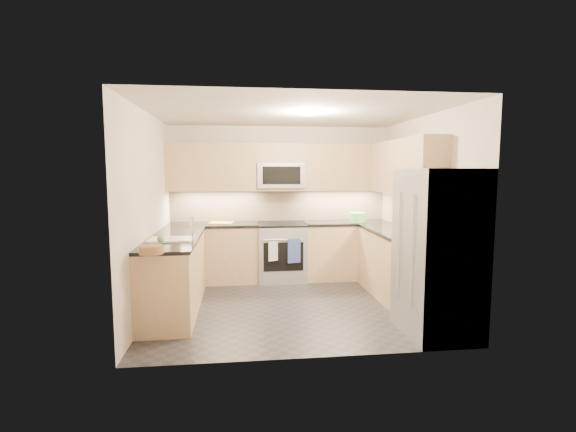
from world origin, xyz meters
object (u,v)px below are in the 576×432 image
Objects in this scene: cutting_board at (221,223)px; gas_range at (281,252)px; fruit_basket at (151,250)px; utensil_bowl at (358,217)px; microwave at (280,175)px; refrigerator at (438,252)px.

gas_range is at bearing -3.85° from cutting_board.
utensil_bowl is at bearing 39.42° from fruit_basket.
gas_range is 3.43× the size of utensil_bowl.
microwave is at bearing 90.00° from gas_range.
microwave is at bearing 3.59° from cutting_board.
gas_range is 1.38m from utensil_bowl.
gas_range is 2.86m from refrigerator.
refrigerator is at bearing -85.34° from utensil_bowl.
utensil_bowl is 3.65m from fruit_basket.
microwave reaches higher than gas_range.
cutting_board is at bearing -176.41° from microwave.
gas_range is 1.25m from microwave.
microwave reaches higher than refrigerator.
gas_range is at bearing 56.38° from fruit_basket.
microwave is 2.87× the size of utensil_bowl.
utensil_bowl reaches higher than gas_range.
refrigerator is at bearing -45.92° from cutting_board.
refrigerator is (1.45, -2.43, 0.45)m from gas_range.
gas_range is at bearing -90.00° from microwave.
utensil_bowl is 1.11× the size of fruit_basket.
fruit_basket is at bearing -123.62° from gas_range.
cutting_board is 2.49m from fruit_basket.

